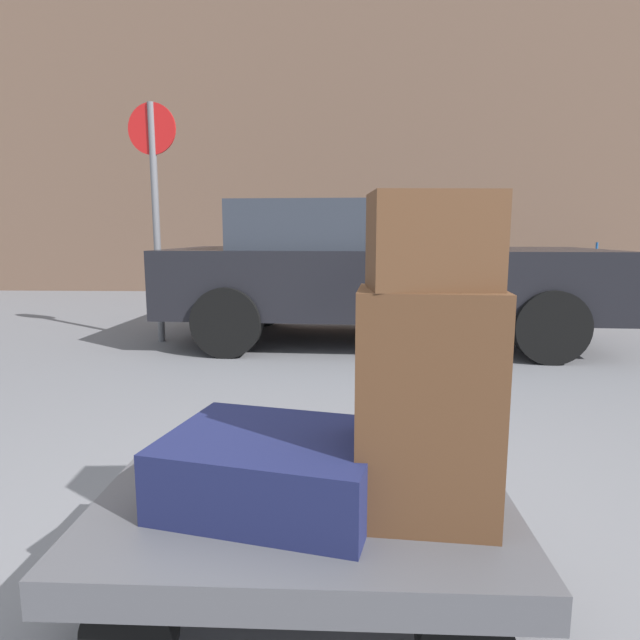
% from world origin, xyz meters
% --- Properties ---
extents(ground_plane, '(60.00, 60.00, 0.00)m').
position_xyz_m(ground_plane, '(0.00, 0.00, 0.00)').
color(ground_plane, slate).
extents(building_facade_brick, '(24.00, 1.20, 10.51)m').
position_xyz_m(building_facade_brick, '(2.00, 9.45, 5.26)').
color(building_facade_brick, brown).
rests_on(building_facade_brick, ground_plane).
extents(luggage_cart, '(1.23, 0.72, 0.34)m').
position_xyz_m(luggage_cart, '(0.00, 0.00, 0.27)').
color(luggage_cart, '#4C4C51').
rests_on(luggage_cart, ground_plane).
extents(suitcase_brown_rear_right, '(0.39, 0.29, 0.63)m').
position_xyz_m(suitcase_brown_rear_right, '(0.34, -0.03, 0.66)').
color(suitcase_brown_rear_right, '#51331E').
rests_on(suitcase_brown_rear_right, luggage_cart).
extents(suitcase_navy_front_left, '(0.69, 0.59, 0.20)m').
position_xyz_m(suitcase_navy_front_left, '(-0.09, 0.04, 0.44)').
color(suitcase_navy_front_left, '#191E47').
rests_on(suitcase_navy_front_left, luggage_cart).
extents(duffel_bag_brown_topmost_pile, '(0.33, 0.24, 0.25)m').
position_xyz_m(duffel_bag_brown_topmost_pile, '(0.34, -0.03, 1.10)').
color(duffel_bag_brown_topmost_pile, '#51331E').
rests_on(duffel_bag_brown_topmost_pile, suitcase_brown_rear_right).
extents(parked_car, '(4.38, 2.08, 1.42)m').
position_xyz_m(parked_car, '(0.46, 4.14, 0.76)').
color(parked_car, black).
rests_on(parked_car, ground_plane).
extents(bicycle_leaning, '(1.72, 0.49, 0.96)m').
position_xyz_m(bicycle_leaning, '(4.01, 7.92, 0.37)').
color(bicycle_leaning, black).
rests_on(bicycle_leaning, ground_plane).
extents(bollard_kerb_near, '(0.23, 0.23, 0.68)m').
position_xyz_m(bollard_kerb_near, '(2.84, 6.24, 0.34)').
color(bollard_kerb_near, '#383838').
rests_on(bollard_kerb_near, ground_plane).
extents(bollard_kerb_mid, '(0.23, 0.23, 0.68)m').
position_xyz_m(bollard_kerb_mid, '(4.10, 6.24, 0.34)').
color(bollard_kerb_mid, '#383838').
rests_on(bollard_kerb_mid, ground_plane).
extents(no_parking_sign, '(0.50, 0.09, 2.38)m').
position_xyz_m(no_parking_sign, '(-1.78, 4.03, 1.47)').
color(no_parking_sign, slate).
rests_on(no_parking_sign, ground_plane).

